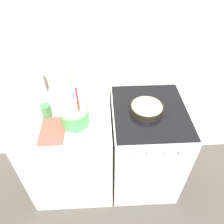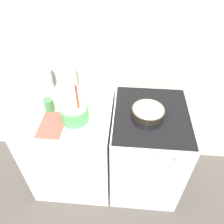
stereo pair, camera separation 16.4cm
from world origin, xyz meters
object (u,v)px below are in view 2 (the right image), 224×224
tin_can (49,105)px  storage_jar_middle (67,80)px  stove (146,150)px  mixing_bowl (74,113)px  baking_pan (148,112)px  storage_jar_left (44,81)px

tin_can → storage_jar_middle: bearing=72.9°
stove → mixing_bowl: bearing=-169.2°
baking_pan → storage_jar_left: bearing=164.3°
storage_jar_left → storage_jar_middle: storage_jar_middle is taller
storage_jar_left → mixing_bowl: bearing=-46.2°
storage_jar_left → storage_jar_middle: 0.20m
baking_pan → storage_jar_middle: size_ratio=1.01×
stove → mixing_bowl: mixing_bowl is taller
mixing_bowl → storage_jar_middle: mixing_bowl is taller
stove → baking_pan: bearing=-167.5°
stove → storage_jar_middle: storage_jar_middle is taller
mixing_bowl → baking_pan: mixing_bowl is taller
tin_can → stove: bearing=1.9°
baking_pan → stove: bearing=12.5°
baking_pan → storage_jar_middle: (-0.68, 0.25, 0.08)m
mixing_bowl → baking_pan: 0.56m
storage_jar_middle → stove: bearing=-18.5°
stove → storage_jar_left: bearing=165.3°
stove → baking_pan: 0.49m
stove → tin_can: (-0.80, -0.03, 0.52)m
storage_jar_middle → storage_jar_left: bearing=180.0°
mixing_bowl → tin_can: (-0.22, 0.08, -0.02)m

